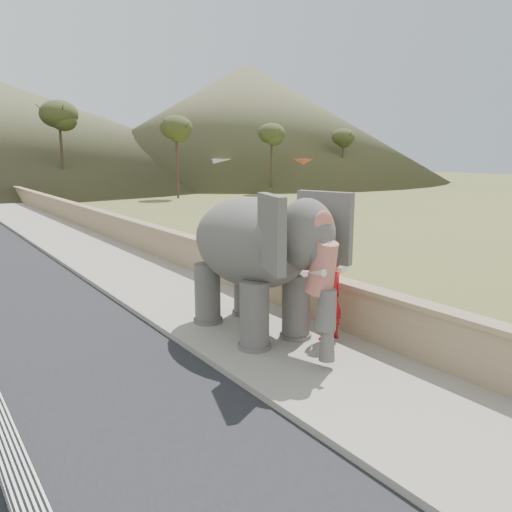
{
  "coord_description": "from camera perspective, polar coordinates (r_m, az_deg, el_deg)",
  "views": [
    {
      "loc": [
        -5.72,
        -9.04,
        3.84
      ],
      "look_at": [
        0.2,
        -0.7,
        1.7
      ],
      "focal_mm": 35.0,
      "sensor_mm": 36.0,
      "label": 1
    }
  ],
  "objects": [
    {
      "name": "bus_orange",
      "position": [
        56.75,
        7.47,
        9.43
      ],
      "size": [
        11.27,
        5.3,
        3.1
      ],
      "primitive_type": "cube",
      "rotation": [
        0.0,
        0.0,
        1.84
      ],
      "color": "#DC5A26",
      "rests_on": "ground"
    },
    {
      "name": "distant_car",
      "position": [
        50.31,
        -3.79,
        8.26
      ],
      "size": [
        4.35,
        2.03,
        1.44
      ],
      "primitive_type": "imported",
      "rotation": [
        0.0,
        0.0,
        1.65
      ],
      "color": "silver",
      "rests_on": "ground"
    },
    {
      "name": "elephant_and_man",
      "position": [
        10.29,
        -0.56,
        -0.71
      ],
      "size": [
        2.31,
        4.07,
        2.93
      ],
      "color": "#65605B",
      "rests_on": "ground"
    },
    {
      "name": "walkway",
      "position": [
        20.23,
        -18.32,
        0.5
      ],
      "size": [
        3.0,
        120.0,
        0.15
      ],
      "primitive_type": "cube",
      "color": "#9E9687",
      "rests_on": "ground"
    },
    {
      "name": "cow",
      "position": [
        22.78,
        8.76,
        3.52
      ],
      "size": [
        1.53,
        0.96,
        1.2
      ],
      "primitive_type": "imported",
      "rotation": [
        0.0,
        0.0,
        1.34
      ],
      "color": "brown",
      "rests_on": "ground"
    },
    {
      "name": "bus_white",
      "position": [
        53.94,
        0.49,
        9.41
      ],
      "size": [
        11.27,
        5.3,
        3.1
      ],
      "primitive_type": "cube",
      "rotation": [
        0.0,
        0.0,
        1.31
      ],
      "color": "white",
      "rests_on": "ground"
    },
    {
      "name": "trees",
      "position": [
        39.89,
        -27.19,
        10.79
      ],
      "size": [
        47.38,
        41.92,
        9.44
      ],
      "color": "#473828",
      "rests_on": "ground"
    },
    {
      "name": "hill_right",
      "position": [
        74.05,
        -1.05,
        15.06
      ],
      "size": [
        56.0,
        56.0,
        16.0
      ],
      "primitive_type": "cone",
      "color": "brown",
      "rests_on": "ground"
    },
    {
      "name": "parapet",
      "position": [
        20.68,
        -14.04,
        2.33
      ],
      "size": [
        0.3,
        120.0,
        1.1
      ],
      "primitive_type": "cube",
      "color": "tan",
      "rests_on": "ground"
    },
    {
      "name": "ground",
      "position": [
        11.36,
        -2.91,
        -7.94
      ],
      "size": [
        160.0,
        160.0,
        0.0
      ],
      "primitive_type": "plane",
      "color": "olive",
      "rests_on": "ground"
    }
  ]
}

